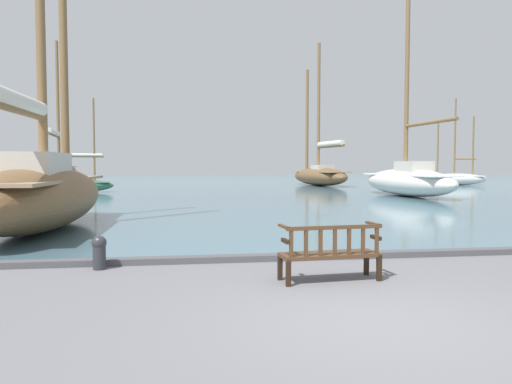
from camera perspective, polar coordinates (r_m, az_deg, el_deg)
The scene contains 11 objects.
ground_plane at distance 6.38m, azimuth 13.37°, elevation -14.01°, with size 160.00×160.00×0.00m, color slate.
harbor_water at distance 49.74m, azimuth -5.76°, elevation 1.04°, with size 100.00×80.00×0.08m, color slate.
quay_edge_kerb at distance 9.95m, azimuth 5.06°, elevation -7.37°, with size 40.00×0.30×0.12m, color #4C4C50.
park_bench at distance 8.15m, azimuth 8.49°, elevation -6.80°, with size 1.64×0.67×0.92m.
sailboat_far_port at distance 29.65m, azimuth 16.94°, elevation 1.43°, with size 2.91×9.36×13.39m.
sailboat_distant_harbor at distance 42.65m, azimuth 7.26°, elevation 2.13°, with size 3.92×9.57×12.02m.
sailboat_outer_port at distance 33.52m, azimuth -20.38°, elevation 0.94°, with size 6.14×2.47×7.73m.
sailboat_nearest_port at distance 47.73m, azimuth -21.61°, elevation 2.27°, with size 4.00×11.70×12.71m.
sailboat_mid_starboard at distance 46.38m, azimuth 21.85°, elevation 1.52°, with size 5.52×1.93×7.45m.
sailboat_nearest_starboard at distance 14.91m, azimuth -23.31°, elevation 0.18°, with size 2.73×9.00×10.57m.
mooring_bollard at distance 9.39m, azimuth -17.48°, elevation -6.40°, with size 0.26×0.26×0.61m.
Camera 1 is at (-2.28, -5.66, 1.88)m, focal length 35.00 mm.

